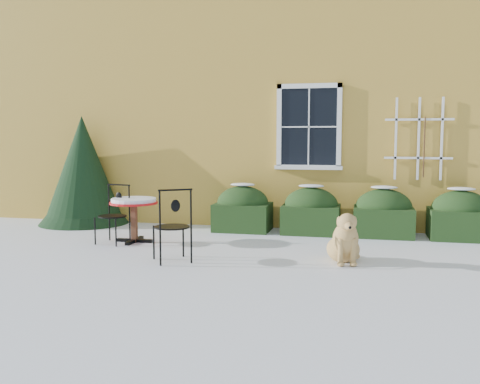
% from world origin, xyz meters
% --- Properties ---
extents(ground, '(80.00, 80.00, 0.00)m').
position_xyz_m(ground, '(0.00, 0.00, 0.00)').
color(ground, white).
rests_on(ground, ground).
extents(house, '(12.40, 8.40, 6.40)m').
position_xyz_m(house, '(0.00, 7.00, 3.22)').
color(house, gold).
rests_on(house, ground).
extents(hedge_row, '(4.95, 0.80, 0.91)m').
position_xyz_m(hedge_row, '(1.65, 2.55, 0.40)').
color(hedge_row, black).
rests_on(hedge_row, ground).
extents(evergreen_shrub, '(1.83, 1.83, 2.22)m').
position_xyz_m(evergreen_shrub, '(-3.70, 2.68, 0.89)').
color(evergreen_shrub, black).
rests_on(evergreen_shrub, ground).
extents(bistro_table, '(0.81, 0.81, 0.75)m').
position_xyz_m(bistro_table, '(-1.84, 1.01, 0.63)').
color(bistro_table, black).
rests_on(bistro_table, ground).
extents(patio_chair_near, '(0.65, 0.65, 1.06)m').
position_xyz_m(patio_chair_near, '(-0.70, -0.22, 0.53)').
color(patio_chair_near, black).
rests_on(patio_chair_near, ground).
extents(patio_chair_far, '(0.50, 0.49, 0.98)m').
position_xyz_m(patio_chair_far, '(-2.15, 0.88, 0.49)').
color(patio_chair_far, black).
rests_on(patio_chair_far, ground).
extents(dog, '(0.57, 0.84, 0.75)m').
position_xyz_m(dog, '(1.69, 0.26, 0.30)').
color(dog, tan).
rests_on(dog, ground).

